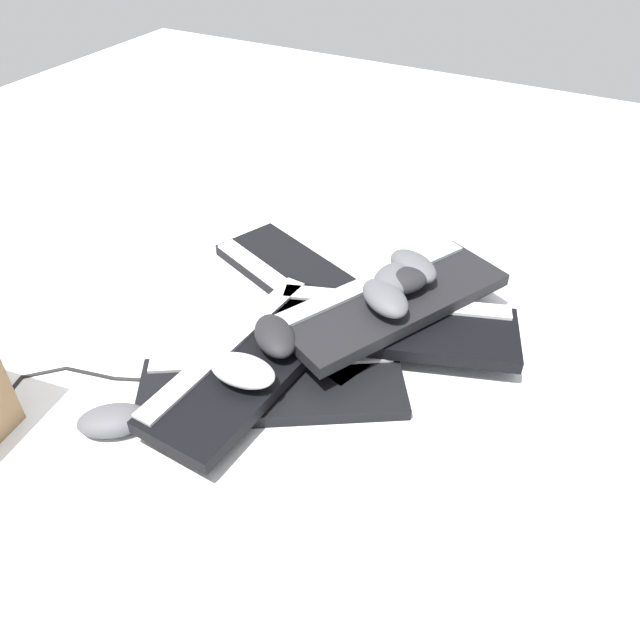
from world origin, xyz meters
TOP-DOWN VIEW (x-y plane):
  - ground_plane at (0.00, 0.00)m, footprint 3.20×3.20m
  - keyboard_0 at (0.14, 0.05)m, footprint 0.36×0.45m
  - keyboard_1 at (-0.14, 0.15)m, footprint 0.46×0.28m
  - keyboard_2 at (-0.15, -0.05)m, footprint 0.30×0.46m
  - keyboard_3 at (-0.07, 0.18)m, footprint 0.28×0.46m
  - keyboard_4 at (-0.10, 0.16)m, footprint 0.46×0.33m
  - keyboard_5 at (0.12, 0.01)m, footprint 0.45×0.18m
  - mouse_0 at (0.19, 0.03)m, footprint 0.07×0.11m
  - mouse_1 at (-0.17, 0.17)m, footprint 0.11×0.13m
  - mouse_2 at (0.33, -0.13)m, footprint 0.12×0.13m
  - mouse_3 at (0.09, 0.03)m, footprint 0.12×0.13m
  - mouse_4 at (-0.11, 0.16)m, footprint 0.12×0.08m
  - mouse_5 at (-0.06, 0.16)m, footprint 0.12×0.13m
  - mouse_6 at (-0.11, 0.17)m, footprint 0.13×0.12m

SIDE VIEW (x-z plane):
  - ground_plane at x=0.00m, z-range 0.00..0.00m
  - keyboard_0 at x=0.14m, z-range 0.00..0.03m
  - keyboard_1 at x=-0.14m, z-range 0.00..0.03m
  - keyboard_2 at x=-0.15m, z-range 0.00..0.03m
  - mouse_2 at x=0.33m, z-range 0.00..0.04m
  - keyboard_3 at x=-0.07m, z-range 0.03..0.06m
  - keyboard_5 at x=0.12m, z-range 0.03..0.06m
  - keyboard_4 at x=-0.10m, z-range 0.06..0.09m
  - mouse_0 at x=0.19m, z-range 0.06..0.10m
  - mouse_3 at x=0.09m, z-range 0.06..0.10m
  - mouse_1 at x=-0.17m, z-range 0.09..0.13m
  - mouse_4 at x=-0.11m, z-range 0.09..0.13m
  - mouse_5 at x=-0.06m, z-range 0.09..0.13m
  - mouse_6 at x=-0.11m, z-range 0.09..0.13m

